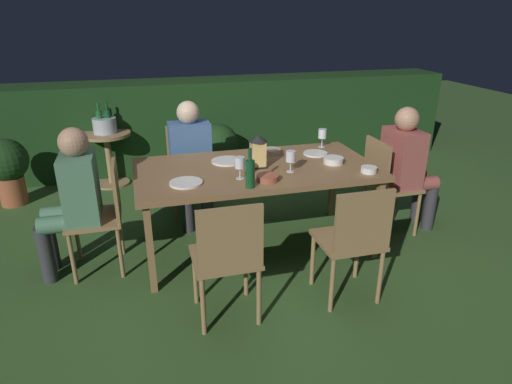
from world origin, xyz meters
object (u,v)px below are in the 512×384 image
at_px(plate_a, 227,161).
at_px(bowl_salad, 267,178).
at_px(chair_head_far, 386,181).
at_px(wine_glass_c, 240,164).
at_px(potted_plant_corner, 219,150).
at_px(chair_side_right_a, 190,166).
at_px(bowl_olives, 369,169).
at_px(green_bottle_on_table, 250,173).
at_px(chair_side_left_b, 353,238).
at_px(bowl_bread, 333,160).
at_px(bowl_dip, 272,151).
at_px(chair_side_left_a, 227,256).
at_px(potted_plant_by_hedge, 7,166).
at_px(plate_c, 315,153).
at_px(ice_bucket, 104,124).
at_px(plate_b, 186,183).
at_px(chair_head_near, 103,212).
at_px(person_in_rust, 408,164).
at_px(side_table, 108,150).
at_px(lantern_centerpiece, 258,149).
at_px(person_in_green, 73,196).
at_px(dining_table, 256,173).
at_px(wine_glass_a, 291,157).
at_px(wine_glass_b, 322,135).

distance_m(plate_a, bowl_salad, 0.55).
xyz_separation_m(chair_head_far, bowl_salad, (-1.21, -0.32, 0.27)).
xyz_separation_m(wine_glass_c, potted_plant_corner, (0.19, 1.91, -0.47)).
xyz_separation_m(chair_side_right_a, bowl_olives, (1.25, -1.26, 0.27)).
bearing_deg(green_bottle_on_table, chair_side_left_b, -38.84).
bearing_deg(bowl_bread, bowl_salad, -159.50).
bearing_deg(bowl_dip, green_bottle_on_table, -118.12).
height_order(chair_side_left_a, bowl_bread, chair_side_left_a).
distance_m(chair_side_left_b, wine_glass_c, 0.98).
xyz_separation_m(wine_glass_c, potted_plant_by_hedge, (-2.04, 1.80, -0.43)).
relative_size(plate_c, potted_plant_corner, 0.31).
height_order(chair_side_right_a, ice_bucket, ice_bucket).
height_order(plate_b, plate_c, same).
xyz_separation_m(plate_b, ice_bucket, (-0.65, 2.13, -0.02)).
distance_m(chair_head_far, plate_c, 0.70).
distance_m(chair_head_near, wine_glass_c, 1.11).
bearing_deg(person_in_rust, bowl_bread, -173.75).
bearing_deg(plate_b, ice_bucket, 107.02).
distance_m(chair_side_right_a, potted_plant_corner, 0.91).
xyz_separation_m(bowl_salad, side_table, (-1.24, 2.23, -0.34)).
xyz_separation_m(lantern_centerpiece, potted_plant_by_hedge, (-2.24, 1.58, -0.46)).
distance_m(chair_side_left_a, ice_bucket, 2.92).
bearing_deg(wine_glass_c, potted_plant_by_hedge, 138.50).
xyz_separation_m(person_in_green, chair_head_far, (2.62, -0.00, -0.15)).
distance_m(dining_table, bowl_bread, 0.65).
relative_size(wine_glass_a, potted_plant_corner, 0.24).
bearing_deg(person_in_green, potted_plant_corner, 50.05).
relative_size(chair_side_right_a, bowl_bread, 5.30).
height_order(chair_side_left_a, plate_c, chair_side_left_a).
height_order(lantern_centerpiece, ice_bucket, lantern_centerpiece).
relative_size(person_in_green, plate_b, 4.72).
distance_m(plate_a, bowl_bread, 0.88).
bearing_deg(plate_b, bowl_salad, -9.41).
bearing_deg(chair_side_right_a, ice_bucket, 128.81).
height_order(dining_table, lantern_centerpiece, lantern_centerpiece).
bearing_deg(ice_bucket, bowl_dip, -47.33).
xyz_separation_m(chair_side_right_a, bowl_dip, (0.66, -0.59, 0.27)).
relative_size(wine_glass_c, bowl_bread, 1.03).
bearing_deg(wine_glass_a, ice_bucket, 125.22).
bearing_deg(dining_table, wine_glass_b, 27.37).
distance_m(chair_side_right_a, bowl_dip, 0.93).
height_order(chair_head_far, green_bottle_on_table, green_bottle_on_table).
distance_m(bowl_olives, bowl_dip, 0.89).
relative_size(plate_b, ice_bucket, 0.71).
height_order(wine_glass_a, wine_glass_b, same).
bearing_deg(bowl_dip, ice_bucket, 132.67).
distance_m(chair_side_left_a, chair_side_left_b, 0.87).
bearing_deg(person_in_green, bowl_salad, -13.01).
bearing_deg(wine_glass_a, plate_a, 139.22).
relative_size(wine_glass_a, bowl_dip, 1.06).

